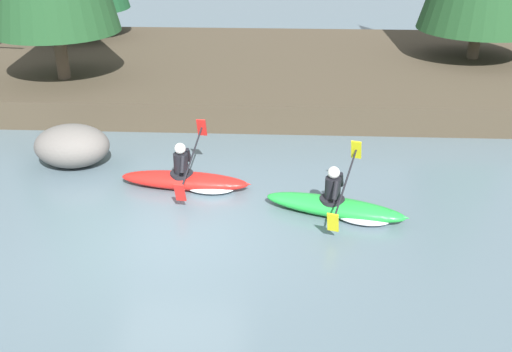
% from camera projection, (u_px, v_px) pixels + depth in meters
% --- Properties ---
extents(ground_plane, '(90.00, 90.00, 0.00)m').
position_uv_depth(ground_plane, '(173.00, 237.00, 10.74)').
color(ground_plane, slate).
extents(riverbank_far, '(44.00, 9.31, 0.76)m').
position_uv_depth(riverbank_far, '(225.00, 70.00, 19.35)').
color(riverbank_far, '#473D2D').
rests_on(riverbank_far, ground).
extents(kayaker_lead, '(2.77, 2.03, 1.20)m').
position_uv_depth(kayaker_lead, '(340.00, 207.00, 11.37)').
color(kayaker_lead, green).
rests_on(kayaker_lead, ground).
extents(kayaker_middle, '(2.79, 2.07, 1.20)m').
position_uv_depth(kayaker_middle, '(190.00, 180.00, 12.42)').
color(kayaker_middle, red).
rests_on(kayaker_middle, ground).
extents(boulder_midstream, '(1.67, 1.31, 0.94)m').
position_uv_depth(boulder_midstream, '(72.00, 146.00, 13.36)').
color(boulder_midstream, slate).
rests_on(boulder_midstream, ground).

